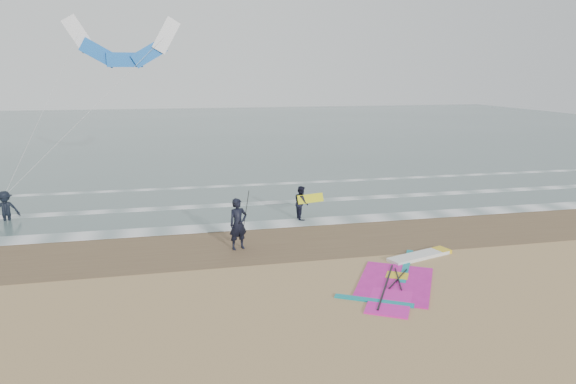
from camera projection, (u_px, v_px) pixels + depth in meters
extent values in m
plane|color=tan|center=(343.00, 303.00, 14.80)|extent=(120.00, 120.00, 0.00)
cube|color=#47605E|center=(214.00, 130.00, 60.47)|extent=(120.00, 80.00, 0.02)
cube|color=brown|center=(295.00, 239.00, 20.51)|extent=(120.00, 5.00, 0.01)
cube|color=white|center=(284.00, 223.00, 22.60)|extent=(120.00, 1.20, 0.02)
cube|color=white|center=(268.00, 203.00, 26.21)|extent=(120.00, 0.70, 0.02)
cube|color=white|center=(255.00, 185.00, 30.50)|extent=(120.00, 0.50, 0.01)
cube|color=white|center=(419.00, 256.00, 18.47)|extent=(2.57, 1.36, 0.12)
cube|color=yellow|center=(442.00, 250.00, 19.04)|extent=(0.61, 0.71, 0.13)
cube|color=#E11CA6|center=(395.00, 283.00, 16.20)|extent=(3.50, 3.87, 0.04)
cube|color=#E11CA6|center=(389.00, 302.00, 14.81)|extent=(1.94, 2.16, 0.05)
cube|color=#0C8C99|center=(406.00, 266.00, 17.65)|extent=(1.79, 2.88, 0.05)
cube|color=#0C8C99|center=(374.00, 301.00, 14.92)|extent=(2.10, 1.34, 0.05)
cube|color=yellow|center=(397.00, 276.00, 16.74)|extent=(0.91, 0.87, 0.05)
cylinder|color=black|center=(386.00, 285.00, 15.92)|extent=(1.85, 3.14, 0.06)
cylinder|color=black|center=(398.00, 278.00, 16.43)|extent=(1.23, 1.36, 0.04)
cylinder|color=black|center=(398.00, 278.00, 16.43)|extent=(0.59, 1.72, 0.04)
imported|color=black|center=(238.00, 224.00, 19.19)|extent=(0.83, 0.67, 1.96)
imported|color=black|center=(301.00, 203.00, 23.17)|extent=(0.60, 0.76, 1.55)
imported|color=black|center=(5.00, 203.00, 22.83)|extent=(1.22, 0.84, 1.74)
cylinder|color=black|center=(246.00, 212.00, 19.15)|extent=(0.17, 0.86, 1.82)
cube|color=yellow|center=(310.00, 198.00, 23.12)|extent=(1.30, 0.51, 0.39)
cube|color=white|center=(78.00, 34.00, 26.01)|extent=(1.55, 0.30, 1.95)
cube|color=blue|center=(99.00, 53.00, 26.41)|extent=(1.94, 0.36, 1.55)
cube|color=blue|center=(125.00, 60.00, 26.75)|extent=(1.82, 0.34, 0.74)
cube|color=blue|center=(149.00, 53.00, 26.94)|extent=(1.94, 0.36, 1.55)
cube|color=white|center=(166.00, 35.00, 26.92)|extent=(1.55, 0.30, 1.95)
cylinder|color=beige|center=(44.00, 110.00, 24.39)|extent=(3.02, 4.49, 7.28)
cylinder|color=beige|center=(92.00, 109.00, 24.84)|extent=(7.37, 4.49, 7.29)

